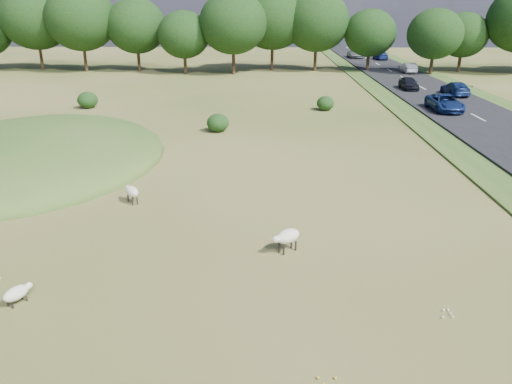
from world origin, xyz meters
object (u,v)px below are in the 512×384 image
Objects in this scene: sheep_1 at (287,237)px; car_0 at (445,103)px; sheep_2 at (132,191)px; car_5 at (455,88)px; car_1 at (409,68)px; car_3 at (409,83)px; sheep_3 at (17,293)px; car_2 at (355,54)px; car_4 at (381,55)px.

sheep_1 is 30.49m from car_0.
sheep_2 is 0.25× the size of car_5.
car_3 is (-3.80, -14.44, -0.00)m from car_1.
car_0 reaches higher than sheep_1.
sheep_3 is 48.39m from car_3.
car_2 reaches higher than car_4.
car_4 reaches higher than car_3.
car_5 is (3.80, -3.68, 0.00)m from car_3.
car_2 reaches higher than sheep_3.
car_5 is at bearing -156.59° from sheep_1.
car_0 reaches higher than sheep_3.
car_3 is (0.00, 11.88, -0.03)m from car_0.
car_1 reaches higher than sheep_3.
car_0 is 0.98× the size of car_2.
car_3 is at bearing 75.25° from car_1.
car_1 is at bearing -147.83° from sheep_1.
car_3 is at bearing -44.10° from car_5.
car_3 is (23.55, 42.27, 0.54)m from sheep_3.
car_4 is (3.80, 44.17, -0.01)m from car_0.
car_0 is 1.08× the size of car_5.
car_5 reaches higher than sheep_2.
sheep_1 is at bearing -119.11° from car_0.
car_0 is at bearing -157.56° from sheep_1.
sheep_1 is 1.17× the size of sheep_3.
car_2 is at bearing -84.42° from car_5.
sheep_1 is 0.24× the size of car_2.
sheep_3 is at bearing 134.55° from sheep_2.
car_3 is (14.83, 38.52, 0.27)m from sheep_1.
car_2 is (0.00, 47.12, 0.02)m from car_0.
car_1 is at bearing 81.78° from car_0.
car_5 reaches higher than sheep_1.
car_0 is 1.07× the size of car_4.
car_0 is (23.55, 30.39, 0.57)m from sheep_3.
sheep_2 is at bearing -107.79° from car_2.
car_3 is 5.29m from car_5.
car_5 is at bearing -6.51° from sheep_3.
car_1 is at bearing -79.65° from car_2.
car_2 is (14.83, 73.76, 0.32)m from sheep_1.
sheep_1 is 0.32× the size of car_3.
car_2 is 4.81m from car_4.
car_4 is (3.80, 32.29, 0.01)m from car_3.
sheep_3 is at bearing 64.25° from car_1.
sheep_1 is 8.78m from sheep_2.
car_2 is at bearing -139.82° from sheep_1.
sheep_3 is at bearing -106.90° from car_2.
sheep_2 is 0.22× the size of car_2.
car_1 is at bearing 75.25° from car_3.
sheep_2 is 39.54m from car_5.
car_1 is at bearing -64.20° from sheep_2.
car_0 is at bearing 65.13° from car_5.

